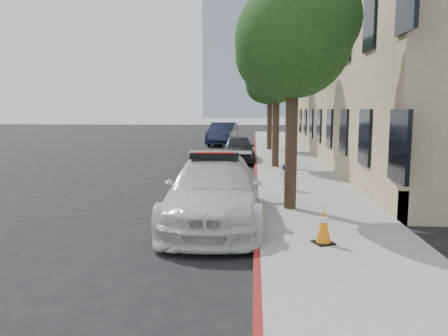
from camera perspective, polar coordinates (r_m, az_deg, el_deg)
name	(u,v)px	position (r m, az deg, el deg)	size (l,w,h in m)	color
ground	(187,196)	(13.19, -4.81, -3.70)	(120.00, 120.00, 0.00)	black
sidewalk	(285,158)	(22.97, 7.98, 1.32)	(3.20, 50.00, 0.15)	gray
curb_strip	(255,158)	(22.91, 4.13, 1.36)	(0.12, 50.00, 0.15)	maroon
building	(373,69)	(28.79, 18.91, 12.09)	(8.00, 36.00, 10.00)	tan
tower_left	(235,15)	(135.70, 1.48, 19.37)	(18.00, 14.00, 60.00)	#9EA8B7
tower_right	(277,49)	(149.20, 6.91, 15.14)	(14.00, 14.00, 44.00)	#9EA8B7
tree_near	(295,38)	(10.93, 9.21, 16.41)	(2.92, 2.82, 5.62)	black
tree_mid	(277,72)	(18.85, 6.98, 12.40)	(2.77, 2.64, 5.43)	black
tree_far	(271,79)	(26.83, 6.11, 11.48)	(3.10, 3.00, 5.81)	black
police_car	(214,191)	(9.96, -1.26, -3.02)	(2.21, 5.19, 1.64)	silver
parked_car_mid	(238,149)	(21.58, 1.87, 2.54)	(1.56, 3.87, 1.32)	black
parked_car_far	(223,134)	(31.73, -0.12, 4.49)	(1.73, 4.95, 1.63)	black
fire_hydrant	(286,177)	(13.56, 8.09, -1.12)	(0.34, 0.31, 0.80)	silver
traffic_cone	(324,226)	(8.26, 12.90, -7.41)	(0.45, 0.45, 0.66)	black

